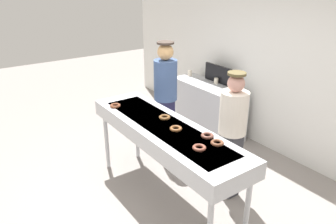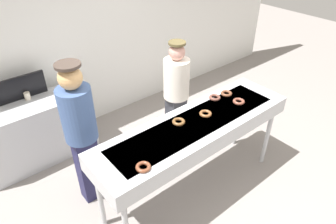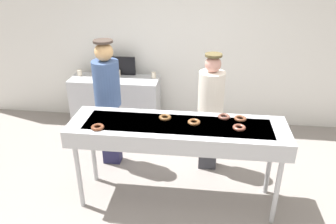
# 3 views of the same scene
# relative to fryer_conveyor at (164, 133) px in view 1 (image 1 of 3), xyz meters

# --- Properties ---
(ground_plane) EXTENTS (16.00, 16.00, 0.00)m
(ground_plane) POSITION_rel_fryer_conveyor_xyz_m (0.00, 0.00, -0.93)
(ground_plane) COLOR gray
(back_wall) EXTENTS (8.00, 0.12, 3.12)m
(back_wall) POSITION_rel_fryer_conveyor_xyz_m (0.00, 2.21, 0.63)
(back_wall) COLOR white
(back_wall) RESTS_ON ground
(fryer_conveyor) EXTENTS (2.39, 0.66, 1.03)m
(fryer_conveyor) POSITION_rel_fryer_conveyor_xyz_m (0.00, 0.00, 0.00)
(fryer_conveyor) COLOR #B7BABF
(fryer_conveyor) RESTS_ON ground
(chocolate_donut_0) EXTENTS (0.19, 0.19, 0.04)m
(chocolate_donut_0) POSITION_rel_fryer_conveyor_xyz_m (0.18, 0.03, 0.12)
(chocolate_donut_0) COLOR brown
(chocolate_donut_0) RESTS_ON fryer_conveyor
(chocolate_donut_1) EXTENTS (0.19, 0.19, 0.04)m
(chocolate_donut_1) POSITION_rel_fryer_conveyor_xyz_m (-0.83, -0.20, 0.12)
(chocolate_donut_1) COLOR brown
(chocolate_donut_1) RESTS_ON fryer_conveyor
(chocolate_donut_2) EXTENTS (0.16, 0.16, 0.04)m
(chocolate_donut_2) POSITION_rel_fryer_conveyor_xyz_m (0.66, -0.03, 0.12)
(chocolate_donut_2) COLOR brown
(chocolate_donut_2) RESTS_ON fryer_conveyor
(chocolate_donut_3) EXTENTS (0.16, 0.16, 0.04)m
(chocolate_donut_3) POSITION_rel_fryer_conveyor_xyz_m (0.69, 0.18, 0.12)
(chocolate_donut_3) COLOR brown
(chocolate_donut_3) RESTS_ON fryer_conveyor
(chocolate_donut_4) EXTENTS (0.17, 0.17, 0.04)m
(chocolate_donut_4) POSITION_rel_fryer_conveyor_xyz_m (-0.15, 0.11, 0.12)
(chocolate_donut_4) COLOR brown
(chocolate_donut_4) RESTS_ON fryer_conveyor
(chocolate_donut_5) EXTENTS (0.15, 0.15, 0.04)m
(chocolate_donut_5) POSITION_rel_fryer_conveyor_xyz_m (0.51, 0.20, 0.12)
(chocolate_donut_5) COLOR brown
(chocolate_donut_5) RESTS_ON fryer_conveyor
(worker_baker) EXTENTS (0.35, 0.35, 1.76)m
(worker_baker) POSITION_rel_fryer_conveyor_xyz_m (-0.99, 0.71, 0.08)
(worker_baker) COLOR #232248
(worker_baker) RESTS_ON ground
(worker_assistant) EXTENTS (0.33, 0.33, 1.62)m
(worker_assistant) POSITION_rel_fryer_conveyor_xyz_m (0.36, 0.74, -0.02)
(worker_assistant) COLOR #32333A
(worker_assistant) RESTS_ON ground
(prep_counter) EXTENTS (1.45, 0.52, 0.87)m
(prep_counter) POSITION_rel_fryer_conveyor_xyz_m (-1.20, 1.76, -0.50)
(prep_counter) COLOR #B7BABF
(prep_counter) RESTS_ON ground
(paper_cup_0) EXTENTS (0.07, 0.07, 0.10)m
(paper_cup_0) POSITION_rel_fryer_conveyor_xyz_m (-1.80, 1.82, -0.01)
(paper_cup_0) COLOR beige
(paper_cup_0) RESTS_ON prep_counter
(paper_cup_1) EXTENTS (0.07, 0.07, 0.10)m
(paper_cup_1) POSITION_rel_fryer_conveyor_xyz_m (-1.16, 1.90, -0.01)
(paper_cup_1) COLOR beige
(paper_cup_1) RESTS_ON prep_counter
(paper_cup_2) EXTENTS (0.07, 0.07, 0.10)m
(paper_cup_2) POSITION_rel_fryer_conveyor_xyz_m (-0.56, 1.86, -0.01)
(paper_cup_2) COLOR beige
(paper_cup_2) RESTS_ON prep_counter
(menu_display) EXTENTS (0.62, 0.04, 0.30)m
(menu_display) POSITION_rel_fryer_conveyor_xyz_m (-1.20, 1.97, 0.09)
(menu_display) COLOR black
(menu_display) RESTS_ON prep_counter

